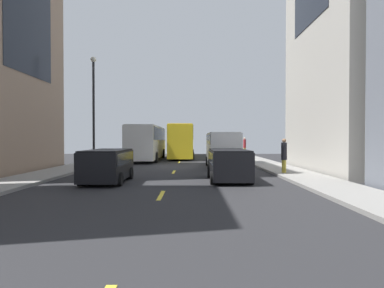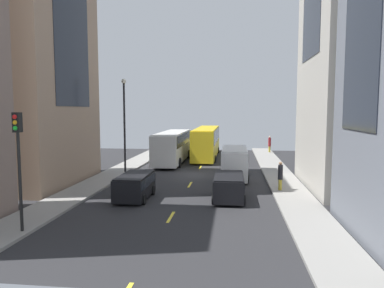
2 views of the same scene
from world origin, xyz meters
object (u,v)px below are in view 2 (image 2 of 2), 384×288
(car_black_0, at_px, (229,185))
(car_black_2, at_px, (135,185))
(streetcar_yellow, at_px, (207,140))
(pedestrian_crossing_near, at_px, (280,175))
(delivery_van_white, at_px, (234,161))
(traffic_light_near_corner, at_px, (18,149))
(city_bus_white, at_px, (173,144))
(pedestrian_crossing_mid, at_px, (270,144))

(car_black_0, height_order, car_black_2, car_black_2)
(streetcar_yellow, height_order, pedestrian_crossing_near, streetcar_yellow)
(delivery_van_white, height_order, car_black_2, delivery_van_white)
(car_black_0, distance_m, pedestrian_crossing_near, 4.34)
(streetcar_yellow, height_order, car_black_2, streetcar_yellow)
(pedestrian_crossing_near, bearing_deg, car_black_0, -71.93)
(delivery_van_white, distance_m, traffic_light_near_corner, 17.88)
(city_bus_white, distance_m, car_black_2, 16.35)
(city_bus_white, relative_size, pedestrian_crossing_near, 5.74)
(delivery_van_white, height_order, traffic_light_near_corner, traffic_light_near_corner)
(city_bus_white, xyz_separation_m, pedestrian_crossing_near, (9.87, -13.26, -0.79))
(streetcar_yellow, bearing_deg, car_black_0, -81.73)
(city_bus_white, bearing_deg, streetcar_yellow, 55.45)
(pedestrian_crossing_mid, relative_size, traffic_light_near_corner, 0.39)
(city_bus_white, distance_m, streetcar_yellow, 5.89)
(delivery_van_white, xyz_separation_m, pedestrian_crossing_mid, (4.68, 18.40, -0.22))
(pedestrian_crossing_near, bearing_deg, pedestrian_crossing_mid, 158.89)
(city_bus_white, height_order, car_black_0, city_bus_white)
(delivery_van_white, bearing_deg, pedestrian_crossing_near, -55.81)
(streetcar_yellow, distance_m, delivery_van_white, 13.86)
(car_black_2, bearing_deg, streetcar_yellow, 81.87)
(delivery_van_white, bearing_deg, car_black_2, -129.49)
(pedestrian_crossing_near, distance_m, traffic_light_near_corner, 16.65)
(traffic_light_near_corner, bearing_deg, delivery_van_white, 56.52)
(car_black_0, distance_m, traffic_light_near_corner, 12.46)
(city_bus_white, relative_size, traffic_light_near_corner, 2.10)
(delivery_van_white, xyz_separation_m, car_black_2, (-6.37, -7.73, -0.57))
(city_bus_white, height_order, traffic_light_near_corner, traffic_light_near_corner)
(streetcar_yellow, bearing_deg, car_black_2, -98.13)
(car_black_2, bearing_deg, car_black_0, 5.16)
(city_bus_white, xyz_separation_m, streetcar_yellow, (3.34, 4.85, 0.12))
(streetcar_yellow, distance_m, pedestrian_crossing_near, 19.27)
(city_bus_white, bearing_deg, car_black_0, -68.10)
(car_black_2, relative_size, pedestrian_crossing_near, 2.01)
(streetcar_yellow, bearing_deg, city_bus_white, -124.55)
(delivery_van_white, xyz_separation_m, car_black_0, (-0.35, -7.19, -0.57))
(city_bus_white, bearing_deg, pedestrian_crossing_near, -53.33)
(streetcar_yellow, relative_size, pedestrian_crossing_mid, 6.42)
(car_black_0, bearing_deg, pedestrian_crossing_mid, 78.88)
(streetcar_yellow, distance_m, pedestrian_crossing_mid, 9.47)
(pedestrian_crossing_mid, bearing_deg, delivery_van_white, 179.46)
(car_black_0, xyz_separation_m, car_black_2, (-6.02, -0.54, 0.01))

